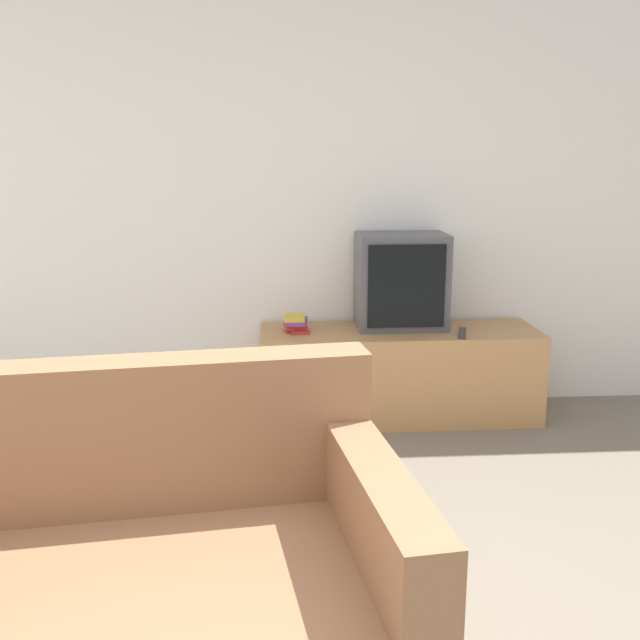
% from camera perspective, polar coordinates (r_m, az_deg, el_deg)
% --- Properties ---
extents(wall_back, '(9.00, 0.06, 2.60)m').
position_cam_1_polar(wall_back, '(4.42, -1.85, 9.90)').
color(wall_back, white).
rests_on(wall_back, ground_plane).
extents(tv_stand, '(1.58, 0.51, 0.52)m').
position_cam_1_polar(tv_stand, '(4.37, 6.02, -4.10)').
color(tv_stand, tan).
rests_on(tv_stand, ground_plane).
extents(television, '(0.51, 0.35, 0.54)m').
position_cam_1_polar(television, '(4.32, 6.20, 2.97)').
color(television, '#4C4C51').
rests_on(television, tv_stand).
extents(couch, '(1.78, 1.14, 0.93)m').
position_cam_1_polar(couch, '(2.23, -17.17, -21.18)').
color(couch, '#8C6042').
rests_on(couch, ground_plane).
extents(book_stack, '(0.14, 0.18, 0.09)m').
position_cam_1_polar(book_stack, '(4.24, -1.85, -0.26)').
color(book_stack, '#B72D28').
rests_on(book_stack, tv_stand).
extents(remote_on_stand, '(0.09, 0.19, 0.02)m').
position_cam_1_polar(remote_on_stand, '(4.23, 10.79, -0.99)').
color(remote_on_stand, '#2D2D2D').
rests_on(remote_on_stand, tv_stand).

